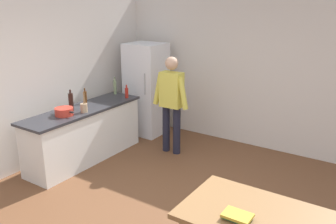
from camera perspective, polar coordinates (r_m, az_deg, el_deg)
The scene contains 14 objects.
ground_plane at distance 4.67m, azimuth -2.21°, elevation -16.61°, with size 14.00×14.00×0.00m, color brown.
wall_back at distance 6.65m, azimuth 13.00°, elevation 6.12°, with size 6.40×0.12×2.70m, color silver.
wall_left at distance 6.04m, azimuth -21.72°, elevation 4.16°, with size 0.12×5.60×2.70m, color silver.
kitchen_counter at distance 6.20m, azimuth -13.04°, elevation -3.39°, with size 0.64×2.20×0.90m.
refrigerator at distance 7.13m, azimuth -3.44°, elevation 3.61°, with size 0.70×0.67×1.80m.
person at distance 6.15m, azimuth 0.54°, elevation 2.08°, with size 0.70×0.22×1.70m.
dining_table at distance 3.54m, azimuth 14.10°, elevation -16.50°, with size 1.40×0.90×0.75m.
cooking_pot at distance 5.75m, azimuth -16.12°, elevation 0.07°, with size 0.40×0.28×0.12m.
utensil_jar at distance 5.82m, azimuth -13.15°, elevation 0.71°, with size 0.11×0.11×0.32m.
bottle_wine_dark at distance 5.95m, azimuth -15.10°, elevation 1.61°, with size 0.08×0.08×0.34m.
bottle_beer_brown at distance 6.33m, azimuth -12.98°, elevation 2.34°, with size 0.06×0.06×0.26m.
bottle_sauce_red at distance 6.53m, azimuth -6.56°, elevation 3.06°, with size 0.06×0.06×0.24m.
bottle_vinegar_tall at distance 6.81m, azimuth -8.39°, elevation 3.94°, with size 0.06×0.06×0.32m.
book_stack at distance 3.38m, azimuth 10.91°, elevation -15.90°, with size 0.26×0.18×0.05m.
Camera 1 is at (2.28, -3.12, 2.63)m, focal length 38.53 mm.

